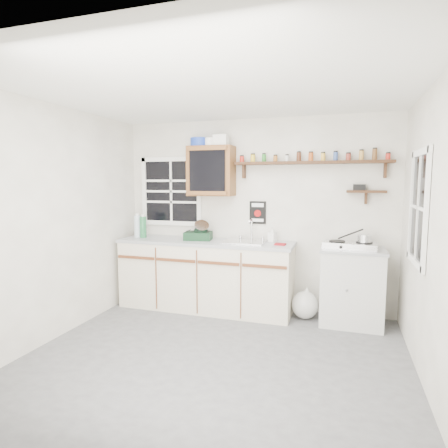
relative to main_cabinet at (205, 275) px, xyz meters
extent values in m
cube|color=#4E4E50|center=(0.58, -1.30, -0.47)|extent=(3.60, 3.20, 0.02)
cube|color=white|center=(0.58, -1.30, 2.05)|extent=(3.60, 3.20, 0.02)
cube|color=#B6B0A3|center=(-1.23, -1.30, 0.79)|extent=(0.02, 3.20, 2.50)
cube|color=#B6B0A3|center=(2.40, -1.30, 0.79)|extent=(0.02, 3.20, 2.50)
cube|color=#B6B0A3|center=(0.58, 0.31, 0.79)|extent=(3.60, 0.02, 2.50)
cube|color=#B6B0A3|center=(0.58, -2.91, 0.79)|extent=(3.60, 0.02, 2.50)
cube|color=beige|center=(0.00, 0.00, -0.02)|extent=(2.27, 0.60, 0.88)
cube|color=#93969B|center=(0.00, 0.00, 0.44)|extent=(2.31, 0.62, 0.04)
cube|color=brown|center=(-0.85, -0.31, 0.24)|extent=(0.53, 0.02, 0.03)
cube|color=brown|center=(-0.28, -0.31, 0.24)|extent=(0.53, 0.02, 0.03)
cube|color=brown|center=(0.28, -0.31, 0.24)|extent=(0.53, 0.02, 0.03)
cube|color=brown|center=(0.85, -0.31, 0.24)|extent=(0.53, 0.02, 0.03)
cube|color=beige|center=(1.83, 0.03, -0.02)|extent=(0.70, 0.55, 0.88)
cube|color=#93969B|center=(1.83, 0.03, 0.43)|extent=(0.73, 0.57, 0.03)
cube|color=silver|center=(0.53, 0.00, 0.46)|extent=(0.52, 0.44, 0.03)
cylinder|color=silver|center=(0.58, 0.16, 0.60)|extent=(0.02, 0.02, 0.28)
cylinder|color=silver|center=(0.58, 0.10, 0.73)|extent=(0.02, 0.14, 0.02)
cube|color=brown|center=(0.03, 0.15, 1.36)|extent=(0.60, 0.30, 0.65)
cube|color=black|center=(0.03, -0.01, 1.36)|extent=(0.48, 0.02, 0.52)
cylinder|color=#1A38AA|center=(-0.13, 0.15, 1.74)|extent=(0.24, 0.24, 0.11)
cube|color=white|center=(0.17, 0.15, 1.76)|extent=(0.18, 0.15, 0.14)
cylinder|color=white|center=(0.03, 0.10, 1.74)|extent=(0.12, 0.12, 0.10)
cube|color=#311E0D|center=(1.31, 0.21, 1.46)|extent=(1.91, 0.18, 0.04)
cube|color=#311E0D|center=(0.45, 0.25, 1.36)|extent=(0.03, 0.10, 0.18)
cube|color=#311E0D|center=(2.17, 0.25, 1.36)|extent=(0.03, 0.10, 0.18)
cylinder|color=red|center=(0.43, 0.21, 1.51)|extent=(0.06, 0.06, 0.07)
cylinder|color=black|center=(0.43, 0.21, 1.56)|extent=(0.05, 0.05, 0.02)
cylinder|color=gold|center=(0.58, 0.21, 1.52)|extent=(0.06, 0.06, 0.09)
cylinder|color=black|center=(0.58, 0.21, 1.58)|extent=(0.05, 0.05, 0.02)
cylinder|color=#267226|center=(0.73, 0.21, 1.52)|extent=(0.05, 0.05, 0.09)
cylinder|color=black|center=(0.73, 0.21, 1.58)|extent=(0.05, 0.05, 0.02)
cylinder|color=#99591E|center=(0.87, 0.21, 1.51)|extent=(0.05, 0.05, 0.07)
cylinder|color=black|center=(0.87, 0.21, 1.56)|extent=(0.05, 0.05, 0.02)
cylinder|color=silver|center=(1.02, 0.21, 1.51)|extent=(0.05, 0.05, 0.07)
cylinder|color=black|center=(1.02, 0.21, 1.56)|extent=(0.04, 0.04, 0.02)
cylinder|color=#4C2614|center=(1.16, 0.21, 1.53)|extent=(0.06, 0.06, 0.11)
cylinder|color=black|center=(1.16, 0.21, 1.59)|extent=(0.05, 0.05, 0.02)
cylinder|color=#B24C19|center=(1.31, 0.21, 1.53)|extent=(0.06, 0.06, 0.10)
cylinder|color=black|center=(1.31, 0.21, 1.58)|extent=(0.05, 0.05, 0.02)
cylinder|color=gold|center=(1.46, 0.21, 1.52)|extent=(0.05, 0.05, 0.09)
cylinder|color=black|center=(1.46, 0.21, 1.58)|extent=(0.05, 0.05, 0.02)
cylinder|color=#334C8C|center=(1.60, 0.21, 1.53)|extent=(0.05, 0.05, 0.10)
cylinder|color=black|center=(1.60, 0.21, 1.59)|extent=(0.05, 0.05, 0.02)
cylinder|color=maroon|center=(1.75, 0.21, 1.52)|extent=(0.06, 0.06, 0.08)
cylinder|color=black|center=(1.75, 0.21, 1.56)|extent=(0.05, 0.05, 0.02)
cylinder|color=#BF8C3F|center=(1.89, 0.21, 1.53)|extent=(0.05, 0.05, 0.11)
cylinder|color=black|center=(1.89, 0.21, 1.60)|extent=(0.05, 0.05, 0.02)
cylinder|color=brown|center=(2.04, 0.21, 1.54)|extent=(0.06, 0.06, 0.13)
cylinder|color=black|center=(2.04, 0.21, 1.61)|extent=(0.05, 0.05, 0.02)
cylinder|color=red|center=(2.19, 0.21, 1.51)|extent=(0.05, 0.05, 0.07)
cylinder|color=black|center=(2.19, 0.21, 1.56)|extent=(0.05, 0.05, 0.02)
cube|color=#311E0D|center=(1.96, 0.22, 1.11)|extent=(0.45, 0.15, 0.03)
cube|color=#311E0D|center=(1.96, 0.26, 1.03)|extent=(0.03, 0.08, 0.14)
cube|color=black|center=(1.88, 0.22, 1.16)|extent=(0.14, 0.10, 0.07)
cube|color=black|center=(0.63, 0.29, 0.82)|extent=(0.22, 0.01, 0.30)
cube|color=white|center=(0.63, 0.28, 0.92)|extent=(0.16, 0.00, 0.05)
cylinder|color=#A50C0C|center=(0.63, 0.28, 0.81)|extent=(0.09, 0.01, 0.09)
cube|color=white|center=(0.63, 0.28, 0.72)|extent=(0.16, 0.00, 0.04)
cube|color=black|center=(-0.62, 0.29, 1.09)|extent=(0.85, 0.02, 0.90)
cube|color=white|center=(-0.62, 0.29, 1.09)|extent=(0.93, 0.03, 0.98)
cube|color=black|center=(2.37, -0.75, 0.99)|extent=(0.02, 0.70, 1.00)
cube|color=white|center=(2.37, -0.75, 0.99)|extent=(0.03, 0.78, 1.08)
cylinder|color=silver|center=(-0.99, -0.01, 0.61)|extent=(0.09, 0.09, 0.30)
cylinder|color=white|center=(-0.99, -0.01, 0.78)|extent=(0.05, 0.05, 0.03)
cylinder|color=#25703E|center=(-0.90, -0.02, 0.60)|extent=(0.09, 0.09, 0.29)
cylinder|color=white|center=(-0.90, -0.02, 0.76)|extent=(0.05, 0.05, 0.03)
cube|color=black|center=(-0.11, 0.03, 0.51)|extent=(0.39, 0.32, 0.11)
cylinder|color=silver|center=(-0.07, 0.03, 0.62)|extent=(0.28, 0.29, 0.21)
imported|color=silver|center=(0.86, 0.15, 0.55)|extent=(0.11, 0.11, 0.19)
cube|color=maroon|center=(0.99, -0.05, 0.47)|extent=(0.14, 0.12, 0.02)
cube|color=silver|center=(1.81, 0.01, 0.49)|extent=(0.63, 0.39, 0.07)
cylinder|color=black|center=(1.66, 0.01, 0.53)|extent=(0.18, 0.18, 0.01)
cylinder|color=black|center=(1.96, 0.01, 0.53)|extent=(0.18, 0.18, 0.01)
cylinder|color=silver|center=(1.96, 0.01, 0.57)|extent=(0.15, 0.15, 0.10)
cylinder|color=black|center=(1.80, 0.08, 0.61)|extent=(0.28, 0.14, 0.15)
ellipsoid|color=silver|center=(1.30, 0.01, -0.28)|extent=(0.37, 0.34, 0.39)
cone|color=silver|center=(1.32, 0.01, -0.11)|extent=(0.11, 0.11, 0.11)
camera|label=1|loc=(1.70, -4.54, 1.23)|focal=30.00mm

